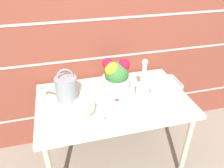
{
  "coord_description": "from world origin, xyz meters",
  "views": [
    {
      "loc": [
        -0.38,
        -1.41,
        1.79
      ],
      "look_at": [
        0.0,
        0.04,
        0.86
      ],
      "focal_mm": 35.0,
      "sensor_mm": 36.0,
      "label": 1
    }
  ],
  "objects": [
    {
      "name": "ground_plane",
      "position": [
        0.0,
        0.0,
        0.0
      ],
      "size": [
        12.0,
        12.0,
        0.0
      ],
      "primitive_type": "plane",
      "color": "gray"
    },
    {
      "name": "glass_decanter",
      "position": [
        0.23,
        -0.05,
        0.85
      ],
      "size": [
        0.11,
        0.11,
        0.35
      ],
      "color": "silver",
      "rests_on": "patio_table"
    },
    {
      "name": "watering_can",
      "position": [
        -0.37,
        0.1,
        0.84
      ],
      "size": [
        0.32,
        0.18,
        0.28
      ],
      "color": "gray",
      "rests_on": "patio_table"
    },
    {
      "name": "wire_tray",
      "position": [
        0.48,
        0.08,
        0.75
      ],
      "size": [
        0.31,
        0.21,
        0.04
      ],
      "color": "#B7B7BC",
      "rests_on": "patio_table"
    },
    {
      "name": "brick_wall",
      "position": [
        0.0,
        0.46,
        1.1
      ],
      "size": [
        3.6,
        0.08,
        2.2
      ],
      "color": "brown",
      "rests_on": "ground_plane"
    },
    {
      "name": "patio_table",
      "position": [
        0.0,
        0.0,
        0.67
      ],
      "size": [
        1.24,
        0.77,
        0.74
      ],
      "color": "beige",
      "rests_on": "ground_plane"
    },
    {
      "name": "fallen_petal",
      "position": [
        -0.12,
        -0.22,
        0.74
      ],
      "size": [
        0.01,
        0.01,
        0.01
      ],
      "color": "red",
      "rests_on": "patio_table"
    },
    {
      "name": "flower_planter",
      "position": [
        0.07,
        0.16,
        0.86
      ],
      "size": [
        0.26,
        0.26,
        0.28
      ],
      "color": "#BCBCC1",
      "rests_on": "patio_table"
    },
    {
      "name": "crystal_pedestal_bowl",
      "position": [
        -0.26,
        -0.17,
        0.83
      ],
      "size": [
        0.15,
        0.15,
        0.13
      ],
      "color": "silver",
      "rests_on": "patio_table"
    },
    {
      "name": "figurine_vase",
      "position": [
        -0.02,
        -0.17,
        0.82
      ],
      "size": [
        0.06,
        0.06,
        0.19
      ],
      "color": "white",
      "rests_on": "patio_table"
    }
  ]
}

